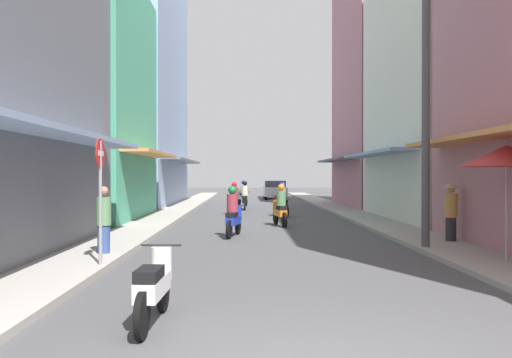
{
  "coord_description": "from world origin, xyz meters",
  "views": [
    {
      "loc": [
        -0.76,
        -4.58,
        1.92
      ],
      "look_at": [
        -0.32,
        16.2,
        1.75
      ],
      "focal_mm": 36.35,
      "sensor_mm": 36.0,
      "label": 1
    }
  ],
  "objects_px": {
    "motorbike_white": "(154,284)",
    "motorbike_black": "(245,197)",
    "parked_car": "(275,190)",
    "pedestrian_crossing": "(451,210)",
    "utility_pole": "(426,92)",
    "motorbike_maroon": "(281,201)",
    "motorbike_orange": "(280,207)",
    "motorbike_blue": "(234,214)",
    "street_sign_no_entry": "(100,185)",
    "motorbike_red": "(234,200)",
    "vendor_umbrella": "(507,156)",
    "pedestrian_far": "(104,222)",
    "motorbike_silver": "(242,194)"
  },
  "relations": [
    {
      "from": "motorbike_blue",
      "to": "pedestrian_far",
      "type": "height_order",
      "value": "pedestrian_far"
    },
    {
      "from": "motorbike_white",
      "to": "motorbike_black",
      "type": "distance_m",
      "value": 21.76
    },
    {
      "from": "motorbike_red",
      "to": "street_sign_no_entry",
      "type": "xyz_separation_m",
      "value": [
        -2.38,
        -14.25,
        1.01
      ]
    },
    {
      "from": "motorbike_maroon",
      "to": "motorbike_red",
      "type": "xyz_separation_m",
      "value": [
        -2.17,
        1.06,
        0.0
      ]
    },
    {
      "from": "motorbike_white",
      "to": "parked_car",
      "type": "bearing_deg",
      "value": 84.13
    },
    {
      "from": "parked_car",
      "to": "vendor_umbrella",
      "type": "relative_size",
      "value": 1.61
    },
    {
      "from": "pedestrian_far",
      "to": "utility_pole",
      "type": "bearing_deg",
      "value": 6.75
    },
    {
      "from": "vendor_umbrella",
      "to": "motorbike_white",
      "type": "bearing_deg",
      "value": -148.84
    },
    {
      "from": "motorbike_orange",
      "to": "pedestrian_crossing",
      "type": "height_order",
      "value": "pedestrian_crossing"
    },
    {
      "from": "motorbike_orange",
      "to": "vendor_umbrella",
      "type": "xyz_separation_m",
      "value": [
        4.17,
        -8.56,
        1.61
      ]
    },
    {
      "from": "parked_car",
      "to": "vendor_umbrella",
      "type": "bearing_deg",
      "value": -84.03
    },
    {
      "from": "motorbike_orange",
      "to": "utility_pole",
      "type": "bearing_deg",
      "value": -63.31
    },
    {
      "from": "motorbike_red",
      "to": "street_sign_no_entry",
      "type": "relative_size",
      "value": 0.68
    },
    {
      "from": "parked_car",
      "to": "utility_pole",
      "type": "relative_size",
      "value": 0.52
    },
    {
      "from": "pedestrian_crossing",
      "to": "utility_pole",
      "type": "bearing_deg",
      "value": -134.75
    },
    {
      "from": "motorbike_orange",
      "to": "pedestrian_far",
      "type": "relative_size",
      "value": 1.08
    },
    {
      "from": "pedestrian_far",
      "to": "vendor_umbrella",
      "type": "height_order",
      "value": "vendor_umbrella"
    },
    {
      "from": "motorbike_orange",
      "to": "motorbike_red",
      "type": "height_order",
      "value": "same"
    },
    {
      "from": "motorbike_maroon",
      "to": "motorbike_blue",
      "type": "height_order",
      "value": "same"
    },
    {
      "from": "motorbike_orange",
      "to": "parked_car",
      "type": "height_order",
      "value": "motorbike_orange"
    },
    {
      "from": "motorbike_orange",
      "to": "motorbike_maroon",
      "type": "relative_size",
      "value": 1.02
    },
    {
      "from": "motorbike_maroon",
      "to": "pedestrian_crossing",
      "type": "xyz_separation_m",
      "value": [
        3.95,
        -9.66,
        0.27
      ]
    },
    {
      "from": "motorbike_black",
      "to": "pedestrian_far",
      "type": "xyz_separation_m",
      "value": [
        -3.23,
        -16.48,
        0.12
      ]
    },
    {
      "from": "motorbike_orange",
      "to": "motorbike_black",
      "type": "bearing_deg",
      "value": 98.22
    },
    {
      "from": "motorbike_orange",
      "to": "pedestrian_far",
      "type": "bearing_deg",
      "value": -121.86
    },
    {
      "from": "pedestrian_far",
      "to": "motorbike_orange",
      "type": "bearing_deg",
      "value": 58.14
    },
    {
      "from": "motorbike_silver",
      "to": "motorbike_maroon",
      "type": "distance_m",
      "value": 8.87
    },
    {
      "from": "motorbike_blue",
      "to": "motorbike_maroon",
      "type": "bearing_deg",
      "value": 75.24
    },
    {
      "from": "motorbike_orange",
      "to": "parked_car",
      "type": "relative_size",
      "value": 0.44
    },
    {
      "from": "motorbike_maroon",
      "to": "motorbike_blue",
      "type": "relative_size",
      "value": 0.98
    },
    {
      "from": "motorbike_white",
      "to": "motorbike_red",
      "type": "distance_m",
      "value": 17.99
    },
    {
      "from": "motorbike_maroon",
      "to": "motorbike_blue",
      "type": "bearing_deg",
      "value": -104.76
    },
    {
      "from": "parked_car",
      "to": "pedestrian_crossing",
      "type": "relative_size",
      "value": 2.38
    },
    {
      "from": "motorbike_black",
      "to": "motorbike_blue",
      "type": "xyz_separation_m",
      "value": [
        -0.34,
        -12.42,
        0.0
      ]
    },
    {
      "from": "pedestrian_far",
      "to": "pedestrian_crossing",
      "type": "xyz_separation_m",
      "value": [
        8.85,
        2.01,
        0.14
      ]
    },
    {
      "from": "motorbike_red",
      "to": "vendor_umbrella",
      "type": "relative_size",
      "value": 0.71
    },
    {
      "from": "street_sign_no_entry",
      "to": "parked_car",
      "type": "bearing_deg",
      "value": 80.22
    },
    {
      "from": "motorbike_maroon",
      "to": "street_sign_no_entry",
      "type": "relative_size",
      "value": 0.66
    },
    {
      "from": "motorbike_silver",
      "to": "motorbike_maroon",
      "type": "bearing_deg",
      "value": -78.17
    },
    {
      "from": "motorbike_maroon",
      "to": "vendor_umbrella",
      "type": "distance_m",
      "value": 13.55
    },
    {
      "from": "motorbike_white",
      "to": "utility_pole",
      "type": "height_order",
      "value": "utility_pole"
    },
    {
      "from": "motorbike_black",
      "to": "motorbike_blue",
      "type": "bearing_deg",
      "value": -91.56
    },
    {
      "from": "parked_car",
      "to": "pedestrian_far",
      "type": "bearing_deg",
      "value": -100.96
    },
    {
      "from": "motorbike_silver",
      "to": "vendor_umbrella",
      "type": "height_order",
      "value": "vendor_umbrella"
    },
    {
      "from": "motorbike_silver",
      "to": "pedestrian_far",
      "type": "xyz_separation_m",
      "value": [
        -3.08,
        -20.36,
        0.12
      ]
    },
    {
      "from": "pedestrian_crossing",
      "to": "motorbike_orange",
      "type": "bearing_deg",
      "value": 128.95
    },
    {
      "from": "street_sign_no_entry",
      "to": "utility_pole",
      "type": "bearing_deg",
      "value": 18.19
    },
    {
      "from": "motorbike_maroon",
      "to": "parked_car",
      "type": "height_order",
      "value": "motorbike_maroon"
    },
    {
      "from": "motorbike_red",
      "to": "motorbike_black",
      "type": "bearing_deg",
      "value": 82.36
    },
    {
      "from": "vendor_umbrella",
      "to": "street_sign_no_entry",
      "type": "height_order",
      "value": "street_sign_no_entry"
    }
  ]
}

